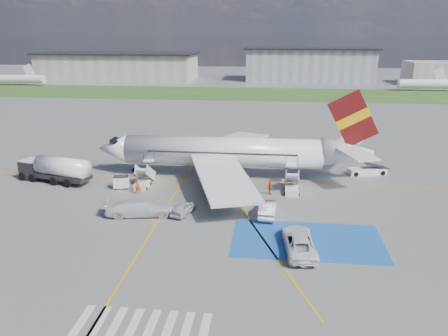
{
  "coord_description": "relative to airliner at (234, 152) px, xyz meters",
  "views": [
    {
      "loc": [
        6.35,
        -41.59,
        18.8
      ],
      "look_at": [
        0.99,
        6.55,
        3.5
      ],
      "focal_mm": 35.0,
      "sensor_mm": 36.0,
      "label": 1
    }
  ],
  "objects": [
    {
      "name": "ground",
      "position": [
        -1.51,
        -14.0,
        -3.39
      ],
      "size": [
        400.0,
        400.0,
        0.0
      ],
      "primitive_type": "plane",
      "color": "#60605E",
      "rests_on": "ground"
    },
    {
      "name": "grass_strip",
      "position": [
        -1.51,
        81.0,
        -3.39
      ],
      "size": [
        400.0,
        30.0,
        0.01
      ],
      "primitive_type": "cube",
      "color": "#2D4C1E",
      "rests_on": "ground"
    },
    {
      "name": "taxiway_line_main",
      "position": [
        -1.51,
        -2.0,
        -3.39
      ],
      "size": [
        120.0,
        0.2,
        0.01
      ],
      "primitive_type": "cube",
      "color": "gold",
      "rests_on": "ground"
    },
    {
      "name": "taxiway_line_cross",
      "position": [
        -6.51,
        -24.0,
        -3.39
      ],
      "size": [
        0.2,
        60.0,
        0.01
      ],
      "primitive_type": "cube",
      "color": "gold",
      "rests_on": "ground"
    },
    {
      "name": "taxiway_line_diag",
      "position": [
        -1.51,
        -2.0,
        -3.39
      ],
      "size": [
        20.71,
        56.45,
        0.01
      ],
      "primitive_type": "cube",
      "rotation": [
        0.0,
        0.0,
        0.35
      ],
      "color": "gold",
      "rests_on": "ground"
    },
    {
      "name": "staging_box",
      "position": [
        8.49,
        -18.0,
        -3.39
      ],
      "size": [
        14.0,
        8.0,
        0.01
      ],
      "primitive_type": "cube",
      "color": "#1B55A6",
      "rests_on": "ground"
    },
    {
      "name": "crosswalk",
      "position": [
        -3.31,
        -32.0,
        -3.39
      ],
      "size": [
        9.0,
        4.0,
        0.01
      ],
      "color": "silver",
      "rests_on": "ground"
    },
    {
      "name": "terminal_west",
      "position": [
        -56.51,
        116.0,
        1.61
      ],
      "size": [
        60.0,
        22.0,
        10.0
      ],
      "primitive_type": "cube",
      "color": "#9D9588",
      "rests_on": "ground"
    },
    {
      "name": "terminal_centre",
      "position": [
        18.49,
        121.0,
        2.61
      ],
      "size": [
        48.0,
        18.0,
        12.0
      ],
      "primitive_type": "cube",
      "color": "gray",
      "rests_on": "ground"
    },
    {
      "name": "airliner",
      "position": [
        0.0,
        0.0,
        0.0
      ],
      "size": [
        36.81,
        32.95,
        11.92
      ],
      "color": "silver",
      "rests_on": "ground"
    },
    {
      "name": "airstairs_fwd",
      "position": [
        -11.01,
        -5.3,
        -2.77
      ],
      "size": [
        1.9,
        5.2,
        3.6
      ],
      "color": "silver",
      "rests_on": "ground"
    },
    {
      "name": "airstairs_aft",
      "position": [
        7.49,
        -5.3,
        -2.77
      ],
      "size": [
        1.9,
        5.2,
        3.6
      ],
      "color": "silver",
      "rests_on": "ground"
    },
    {
      "name": "fuel_tanker",
      "position": [
        -22.79,
        -4.74,
        -1.97
      ],
      "size": [
        10.21,
        5.07,
        3.37
      ],
      "rotation": [
        0.0,
        0.0,
        -0.26
      ],
      "color": "black",
      "rests_on": "ground"
    },
    {
      "name": "gpu_cart",
      "position": [
        -13.51,
        -6.18,
        -2.67
      ],
      "size": [
        2.16,
        1.66,
        1.6
      ],
      "rotation": [
        0.0,
        0.0,
        0.26
      ],
      "color": "silver",
      "rests_on": "ground"
    },
    {
      "name": "belt_loader",
      "position": [
        18.05,
        2.96,
        -2.98
      ],
      "size": [
        5.69,
        3.09,
        1.64
      ],
      "rotation": [
        0.0,
        0.0,
        0.25
      ],
      "color": "silver",
      "rests_on": "ground"
    },
    {
      "name": "car_silver_a",
      "position": [
        -4.27,
        -13.15,
        -2.72
      ],
      "size": [
        2.52,
        4.2,
        1.34
      ],
      "primitive_type": "imported",
      "rotation": [
        0.0,
        0.0,
        2.89
      ],
      "color": "#B8BBBF",
      "rests_on": "ground"
    },
    {
      "name": "car_silver_b",
      "position": [
        4.72,
        -12.61,
        -2.58
      ],
      "size": [
        1.99,
        5.0,
        1.62
      ],
      "primitive_type": "imported",
      "rotation": [
        0.0,
        0.0,
        3.09
      ],
      "color": "#ADB0B4",
      "rests_on": "ground"
    },
    {
      "name": "van_white_a",
      "position": [
        7.6,
        -19.88,
        -2.34
      ],
      "size": [
        3.03,
        5.78,
        2.1
      ],
      "primitive_type": "imported",
      "rotation": [
        0.0,
        0.0,
        3.22
      ],
      "color": "white",
      "rests_on": "ground"
    },
    {
      "name": "van_white_b",
      "position": [
        -8.66,
        -14.05,
        -2.29
      ],
      "size": [
        5.95,
        3.18,
        2.22
      ],
      "primitive_type": "imported",
      "rotation": [
        0.0,
        0.0,
        1.73
      ],
      "color": "silver",
      "rests_on": "ground"
    },
    {
      "name": "crew_fwd",
      "position": [
        -10.84,
        -7.93,
        -2.45
      ],
      "size": [
        0.78,
        0.62,
        1.89
      ],
      "primitive_type": "imported",
      "rotation": [
        0.0,
        0.0,
        0.27
      ],
      "color": "#DE5C0B",
      "rests_on": "ground"
    },
    {
      "name": "crew_nose",
      "position": [
        -19.42,
        -2.2,
        -2.59
      ],
      "size": [
        0.84,
        0.94,
        1.61
      ],
      "primitive_type": "imported",
      "rotation": [
        0.0,
        0.0,
        -1.22
      ],
      "color": "orange",
      "rests_on": "ground"
    },
    {
      "name": "crew_aft",
      "position": [
        4.9,
        -6.23,
        -2.48
      ],
      "size": [
        0.76,
        1.15,
        1.82
      ],
      "primitive_type": "imported",
      "rotation": [
        0.0,
        0.0,
        1.89
      ],
      "color": "#E55F0C",
      "rests_on": "ground"
    }
  ]
}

